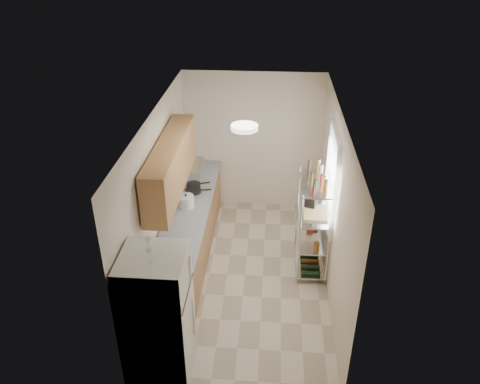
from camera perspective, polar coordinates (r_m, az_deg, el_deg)
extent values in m
cube|color=beige|center=(7.40, 0.60, -10.10)|extent=(2.50, 4.40, 0.01)
cube|color=silver|center=(6.08, 0.73, 9.24)|extent=(2.50, 4.40, 0.01)
cube|color=beige|center=(8.61, 1.60, 6.13)|extent=(2.50, 0.01, 2.60)
cube|color=beige|center=(4.89, -1.04, -14.70)|extent=(2.50, 0.01, 2.60)
cube|color=beige|center=(6.82, -9.92, -0.96)|extent=(0.01, 4.40, 2.60)
cube|color=beige|center=(6.70, 11.44, -1.76)|extent=(0.01, 4.40, 2.60)
cube|color=#9D7443|center=(7.58, -6.14, -5.06)|extent=(0.60, 3.48, 0.86)
cube|color=gray|center=(7.34, -6.21, -2.17)|extent=(0.63, 3.51, 0.04)
cube|color=#B7BABC|center=(6.42, -8.24, -7.51)|extent=(0.52, 0.44, 0.04)
cube|color=#B7BABC|center=(8.67, -2.85, 0.09)|extent=(0.01, 0.55, 0.72)
cube|color=#9D7443|center=(6.63, -8.41, 3.21)|extent=(0.33, 2.20, 0.72)
cube|color=#B7BABC|center=(7.50, -6.55, 3.02)|extent=(0.50, 0.60, 0.12)
cube|color=white|center=(6.88, 11.11, 1.54)|extent=(0.06, 1.00, 1.46)
cube|color=silver|center=(7.59, 8.43, -8.30)|extent=(0.45, 0.90, 0.02)
cube|color=silver|center=(7.32, 8.69, -5.51)|extent=(0.45, 0.90, 0.02)
cube|color=silver|center=(7.08, 8.96, -2.52)|extent=(0.45, 0.90, 0.02)
cube|color=silver|center=(6.83, 9.28, 1.05)|extent=(0.45, 0.90, 0.02)
cylinder|color=silver|center=(6.82, 7.25, -6.01)|extent=(0.02, 0.02, 1.55)
cylinder|color=silver|center=(7.55, 7.01, -2.16)|extent=(0.02, 0.02, 1.55)
cylinder|color=silver|center=(6.86, 10.82, -6.10)|extent=(0.02, 0.02, 1.55)
cylinder|color=silver|center=(7.59, 10.22, -2.27)|extent=(0.02, 0.02, 1.55)
cylinder|color=white|center=(5.81, 0.54, 7.90)|extent=(0.34, 0.34, 0.05)
cube|color=white|center=(5.58, -9.90, -14.77)|extent=(0.70, 0.70, 1.71)
cylinder|color=silver|center=(7.32, -6.58, -1.16)|extent=(0.25, 0.25, 0.20)
cylinder|color=black|center=(7.77, -5.71, 0.15)|extent=(0.32, 0.32, 0.05)
cylinder|color=black|center=(7.95, -5.66, 0.90)|extent=(0.30, 0.30, 0.05)
cube|color=tan|center=(7.03, 9.20, -2.55)|extent=(0.37, 0.47, 0.03)
cube|color=black|center=(7.14, 8.72, -0.83)|extent=(0.21, 0.26, 0.27)
cube|color=#A92E14|center=(7.55, 8.60, -3.52)|extent=(0.11, 0.14, 0.16)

